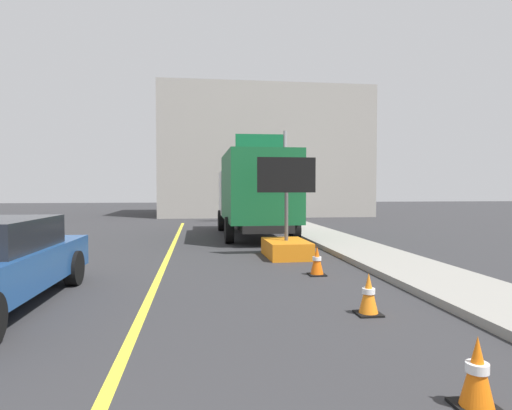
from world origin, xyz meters
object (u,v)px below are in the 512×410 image
(box_truck, at_px, (254,192))
(highway_guide_sign, at_px, (271,160))
(traffic_cone_mid_lane, at_px, (369,294))
(arrow_board_trailer, at_px, (286,239))
(traffic_cone_near_sign, at_px, (477,373))
(traffic_cone_far_lane, at_px, (317,261))

(box_truck, relative_size, highway_guide_sign, 1.44)
(traffic_cone_mid_lane, bearing_deg, arrow_board_trailer, 91.13)
(arrow_board_trailer, bearing_deg, traffic_cone_near_sign, -90.38)
(highway_guide_sign, bearing_deg, box_truck, -104.66)
(traffic_cone_near_sign, xyz_separation_m, traffic_cone_mid_lane, (0.16, 2.76, -0.00))
(highway_guide_sign, distance_m, traffic_cone_mid_lane, 17.69)
(box_truck, bearing_deg, traffic_cone_near_sign, -89.34)
(arrow_board_trailer, xyz_separation_m, traffic_cone_far_lane, (0.15, -2.57, -0.17))
(traffic_cone_far_lane, bearing_deg, traffic_cone_near_sign, -92.01)
(highway_guide_sign, height_order, traffic_cone_near_sign, highway_guide_sign)
(highway_guide_sign, xyz_separation_m, traffic_cone_mid_lane, (-1.43, -17.35, -3.12))
(box_truck, height_order, traffic_cone_near_sign, box_truck)
(highway_guide_sign, bearing_deg, traffic_cone_far_lane, -95.54)
(arrow_board_trailer, relative_size, traffic_cone_mid_lane, 4.39)
(traffic_cone_mid_lane, bearing_deg, box_truck, 91.72)
(highway_guide_sign, height_order, traffic_cone_mid_lane, highway_guide_sign)
(traffic_cone_near_sign, bearing_deg, arrow_board_trailer, 89.62)
(arrow_board_trailer, height_order, highway_guide_sign, highway_guide_sign)
(box_truck, distance_m, traffic_cone_far_lane, 7.85)
(traffic_cone_mid_lane, bearing_deg, traffic_cone_near_sign, -93.40)
(highway_guide_sign, relative_size, traffic_cone_near_sign, 8.03)
(traffic_cone_near_sign, distance_m, traffic_cone_far_lane, 5.71)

